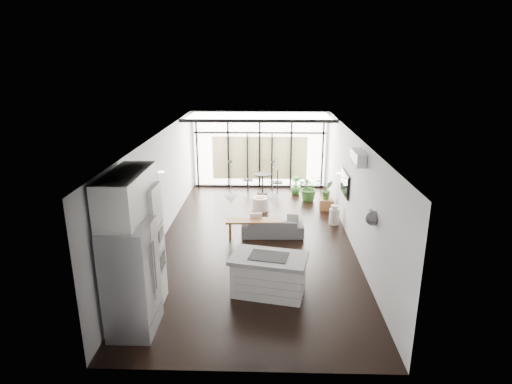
# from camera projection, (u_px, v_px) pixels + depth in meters

# --- Properties ---
(floor) EXTENTS (5.00, 10.00, 0.00)m
(floor) POSITION_uv_depth(u_px,v_px,m) (256.00, 240.00, 11.38)
(floor) COLOR black
(floor) RESTS_ON ground
(ceiling) EXTENTS (5.00, 10.00, 0.00)m
(ceiling) POSITION_uv_depth(u_px,v_px,m) (256.00, 136.00, 10.54)
(ceiling) COLOR silver
(ceiling) RESTS_ON ground
(wall_left) EXTENTS (0.02, 10.00, 2.80)m
(wall_left) POSITION_uv_depth(u_px,v_px,m) (159.00, 189.00, 11.03)
(wall_left) COLOR silver
(wall_left) RESTS_ON ground
(wall_right) EXTENTS (0.02, 10.00, 2.80)m
(wall_right) POSITION_uv_depth(u_px,v_px,m) (354.00, 191.00, 10.89)
(wall_right) COLOR silver
(wall_right) RESTS_ON ground
(wall_back) EXTENTS (5.00, 0.02, 2.80)m
(wall_back) POSITION_uv_depth(u_px,v_px,m) (260.00, 150.00, 15.73)
(wall_back) COLOR silver
(wall_back) RESTS_ON ground
(wall_front) EXTENTS (5.00, 0.02, 2.80)m
(wall_front) POSITION_uv_depth(u_px,v_px,m) (245.00, 292.00, 6.20)
(wall_front) COLOR silver
(wall_front) RESTS_ON ground
(glazing) EXTENTS (5.00, 0.20, 2.80)m
(glazing) POSITION_uv_depth(u_px,v_px,m) (260.00, 150.00, 15.61)
(glazing) COLOR black
(glazing) RESTS_ON ground
(skylight) EXTENTS (4.70, 1.90, 0.06)m
(skylight) POSITION_uv_depth(u_px,v_px,m) (259.00, 116.00, 14.36)
(skylight) COLOR silver
(skylight) RESTS_ON ceiling
(neighbour_building) EXTENTS (3.50, 0.02, 1.60)m
(neighbour_building) POSITION_uv_depth(u_px,v_px,m) (260.00, 158.00, 15.77)
(neighbour_building) COLOR beige
(neighbour_building) RESTS_ON ground
(island) EXTENTS (1.68, 1.20, 0.83)m
(island) POSITION_uv_depth(u_px,v_px,m) (269.00, 275.00, 8.71)
(island) COLOR silver
(island) RESTS_ON floor
(cooktop) EXTENTS (0.86, 0.66, 0.01)m
(cooktop) POSITION_uv_depth(u_px,v_px,m) (269.00, 256.00, 8.58)
(cooktop) COLOR black
(cooktop) RESTS_ON island
(fridge) EXTENTS (0.77, 0.96, 1.99)m
(fridge) POSITION_uv_depth(u_px,v_px,m) (131.00, 279.00, 7.37)
(fridge) COLOR gray
(fridge) RESTS_ON floor
(appliance_column) EXTENTS (0.62, 0.65, 2.41)m
(appliance_column) POSITION_uv_depth(u_px,v_px,m) (144.00, 246.00, 8.17)
(appliance_column) COLOR silver
(appliance_column) RESTS_ON floor
(upper_cabinets) EXTENTS (0.62, 1.75, 0.86)m
(upper_cabinets) POSITION_uv_depth(u_px,v_px,m) (127.00, 196.00, 7.40)
(upper_cabinets) COLOR silver
(upper_cabinets) RESTS_ON wall_left
(pendant_left) EXTENTS (0.26, 0.26, 0.18)m
(pendant_left) POSITION_uv_depth(u_px,v_px,m) (231.00, 200.00, 8.26)
(pendant_left) COLOR silver
(pendant_left) RESTS_ON ceiling
(pendant_right) EXTENTS (0.26, 0.26, 0.18)m
(pendant_right) POSITION_uv_depth(u_px,v_px,m) (272.00, 200.00, 8.24)
(pendant_right) COLOR silver
(pendant_right) RESTS_ON ceiling
(sofa) EXTENTS (1.69, 0.54, 0.66)m
(sofa) POSITION_uv_depth(u_px,v_px,m) (272.00, 224.00, 11.59)
(sofa) COLOR #525254
(sofa) RESTS_ON floor
(console_bench) EXTENTS (1.58, 0.48, 0.50)m
(console_bench) POSITION_uv_depth(u_px,v_px,m) (255.00, 229.00, 11.48)
(console_bench) COLOR brown
(console_bench) RESTS_ON floor
(pouf) EXTENTS (0.65, 0.65, 0.42)m
(pouf) POSITION_uv_depth(u_px,v_px,m) (260.00, 204.00, 13.57)
(pouf) COLOR beige
(pouf) RESTS_ON floor
(crate) EXTENTS (0.49, 0.49, 0.34)m
(crate) POSITION_uv_depth(u_px,v_px,m) (327.00, 204.00, 13.65)
(crate) COLOR brown
(crate) RESTS_ON floor
(plant_tall) EXTENTS (1.06, 1.11, 0.70)m
(plant_tall) POSITION_uv_depth(u_px,v_px,m) (309.00, 190.00, 14.45)
(plant_tall) COLOR #326629
(plant_tall) RESTS_ON floor
(plant_med) EXTENTS (0.60, 0.76, 0.37)m
(plant_med) POSITION_uv_depth(u_px,v_px,m) (296.00, 189.00, 15.16)
(plant_med) COLOR #326629
(plant_med) RESTS_ON floor
(plant_crate) EXTENTS (0.47, 0.68, 0.27)m
(plant_crate) POSITION_uv_depth(u_px,v_px,m) (327.00, 195.00, 13.56)
(plant_crate) COLOR #326629
(plant_crate) RESTS_ON crate
(milk_can) EXTENTS (0.30, 0.30, 0.58)m
(milk_can) POSITION_uv_depth(u_px,v_px,m) (334.00, 215.00, 12.40)
(milk_can) COLOR beige
(milk_can) RESTS_ON floor
(bistro_set) EXTENTS (1.66, 1.04, 0.74)m
(bistro_set) POSITION_uv_depth(u_px,v_px,m) (262.00, 183.00, 15.21)
(bistro_set) COLOR black
(bistro_set) RESTS_ON floor
(tv) EXTENTS (0.05, 1.10, 0.65)m
(tv) POSITION_uv_depth(u_px,v_px,m) (345.00, 183.00, 11.88)
(tv) COLOR black
(tv) RESTS_ON wall_right
(ac_unit) EXTENTS (0.22, 0.90, 0.30)m
(ac_unit) POSITION_uv_depth(u_px,v_px,m) (358.00, 158.00, 9.82)
(ac_unit) COLOR white
(ac_unit) RESTS_ON wall_right
(framed_art) EXTENTS (0.04, 0.70, 0.90)m
(framed_art) POSITION_uv_depth(u_px,v_px,m) (155.00, 189.00, 10.51)
(framed_art) COLOR black
(framed_art) RESTS_ON wall_left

